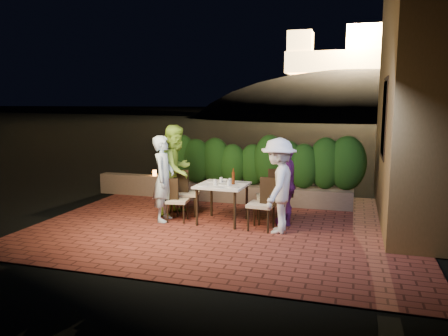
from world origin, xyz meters
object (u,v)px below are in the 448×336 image
at_px(dining_table, 223,203).
at_px(diner_white, 278,186).
at_px(bowl, 223,181).
at_px(chair_left_front, 178,200).
at_px(diner_blue, 164,179).
at_px(chair_right_back, 269,196).
at_px(chair_left_back, 188,193).
at_px(chair_right_front, 261,203).
at_px(diner_purple, 286,185).
at_px(parapet_lamp, 155,173).
at_px(beer_bottle, 233,176).
at_px(diner_green, 176,170).

height_order(dining_table, diner_white, diner_white).
height_order(bowl, chair_left_front, chair_left_front).
distance_m(diner_blue, diner_white, 2.27).
distance_m(chair_right_back, diner_white, 0.70).
bearing_deg(chair_left_back, chair_right_front, -29.41).
distance_m(diner_white, diner_purple, 0.56).
height_order(chair_left_front, chair_left_back, chair_left_back).
xyz_separation_m(bowl, diner_white, (1.19, -0.60, 0.07)).
relative_size(diner_purple, parapet_lamp, 10.94).
bearing_deg(chair_right_back, bowl, -17.95).
bearing_deg(chair_left_back, bowl, -13.63).
relative_size(chair_left_front, chair_left_back, 0.90).
height_order(dining_table, beer_bottle, beer_bottle).
xyz_separation_m(chair_left_front, parapet_lamp, (-1.45, 2.02, 0.15)).
relative_size(chair_right_back, diner_white, 0.62).
bearing_deg(chair_right_back, beer_bottle, -0.29).
height_order(chair_left_front, diner_white, diner_white).
bearing_deg(dining_table, chair_right_front, -18.22).
height_order(chair_right_back, diner_blue, diner_blue).
bearing_deg(chair_right_front, chair_right_back, -90.50).
distance_m(chair_left_back, chair_right_front, 1.77).
height_order(bowl, chair_left_back, chair_left_back).
relative_size(diner_green, diner_white, 1.09).
bearing_deg(diner_purple, diner_white, -20.42).
distance_m(chair_left_front, diner_green, 0.77).
relative_size(bowl, chair_right_back, 0.17).
bearing_deg(parapet_lamp, dining_table, -38.49).
distance_m(beer_bottle, chair_left_front, 1.19).
distance_m(diner_green, diner_purple, 2.30).
distance_m(diner_blue, parapet_lamp, 2.38).
bearing_deg(diner_purple, bowl, -107.12).
bearing_deg(chair_right_back, diner_purple, 162.82).
bearing_deg(diner_white, diner_blue, -90.44).
bearing_deg(diner_blue, diner_purple, -86.19).
bearing_deg(chair_right_front, diner_purple, -121.81).
relative_size(bowl, chair_left_back, 0.19).
distance_m(dining_table, chair_right_back, 0.91).
relative_size(beer_bottle, diner_purple, 0.20).
xyz_separation_m(chair_left_back, diner_blue, (-0.29, -0.53, 0.37)).
bearing_deg(chair_left_front, chair_right_front, -11.27).
relative_size(beer_bottle, diner_green, 0.17).
distance_m(chair_right_front, diner_green, 2.07).
relative_size(chair_left_front, diner_white, 0.50).
bearing_deg(parapet_lamp, chair_right_back, -26.84).
xyz_separation_m(beer_bottle, diner_blue, (-1.33, -0.26, -0.07)).
height_order(chair_left_front, chair_right_back, chair_right_back).
xyz_separation_m(chair_left_back, diner_purple, (2.03, -0.10, 0.30)).
xyz_separation_m(diner_blue, diner_green, (0.03, 0.57, 0.09)).
height_order(dining_table, diner_blue, diner_blue).
height_order(chair_left_front, diner_green, diner_green).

